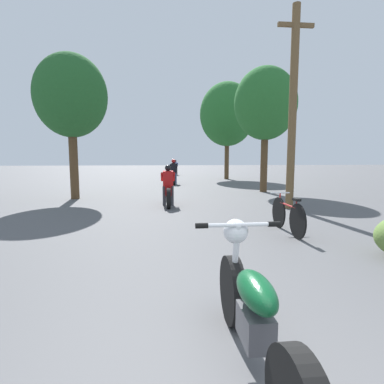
{
  "coord_description": "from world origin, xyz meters",
  "views": [
    {
      "loc": [
        -0.57,
        -1.03,
        1.6
      ],
      "look_at": [
        0.03,
        4.96,
        0.9
      ],
      "focal_mm": 28.0,
      "sensor_mm": 36.0,
      "label": 1
    }
  ],
  "objects_px": {
    "roadside_tree_right_far": "(227,114)",
    "motorcycle_rider_mid": "(174,175)",
    "roadside_tree_left": "(71,97)",
    "motorcycle_foreground": "(253,313)",
    "roadside_tree_right_near": "(266,104)",
    "motorcycle_rider_far": "(175,169)",
    "motorcycle_rider_lead": "(168,190)",
    "utility_pole": "(293,107)",
    "bicycle_parked": "(288,215)"
  },
  "relations": [
    {
      "from": "utility_pole",
      "to": "bicycle_parked",
      "type": "xyz_separation_m",
      "value": [
        -1.34,
        -2.96,
        -2.75
      ]
    },
    {
      "from": "roadside_tree_left",
      "to": "motorcycle_rider_far",
      "type": "bearing_deg",
      "value": 73.24
    },
    {
      "from": "motorcycle_rider_far",
      "to": "roadside_tree_left",
      "type": "bearing_deg",
      "value": -106.76
    },
    {
      "from": "motorcycle_rider_far",
      "to": "motorcycle_rider_lead",
      "type": "bearing_deg",
      "value": -93.35
    },
    {
      "from": "utility_pole",
      "to": "motorcycle_foreground",
      "type": "distance_m",
      "value": 8.11
    },
    {
      "from": "motorcycle_rider_mid",
      "to": "bicycle_parked",
      "type": "xyz_separation_m",
      "value": [
        1.95,
        -11.96,
        -0.19
      ]
    },
    {
      "from": "motorcycle_foreground",
      "to": "motorcycle_rider_far",
      "type": "distance_m",
      "value": 25.02
    },
    {
      "from": "motorcycle_rider_lead",
      "to": "bicycle_parked",
      "type": "height_order",
      "value": "motorcycle_rider_lead"
    },
    {
      "from": "roadside_tree_right_near",
      "to": "bicycle_parked",
      "type": "bearing_deg",
      "value": -105.4
    },
    {
      "from": "motorcycle_foreground",
      "to": "motorcycle_rider_mid",
      "type": "relative_size",
      "value": 1.02
    },
    {
      "from": "roadside_tree_right_near",
      "to": "motorcycle_rider_far",
      "type": "xyz_separation_m",
      "value": [
        -3.51,
        13.56,
        -3.47
      ]
    },
    {
      "from": "motorcycle_rider_lead",
      "to": "motorcycle_rider_mid",
      "type": "distance_m",
      "value": 8.0
    },
    {
      "from": "roadside_tree_right_far",
      "to": "motorcycle_rider_mid",
      "type": "xyz_separation_m",
      "value": [
        -4.07,
        -3.85,
        -4.13
      ]
    },
    {
      "from": "motorcycle_rider_lead",
      "to": "motorcycle_foreground",
      "type": "bearing_deg",
      "value": -86.62
    },
    {
      "from": "motorcycle_rider_mid",
      "to": "bicycle_parked",
      "type": "distance_m",
      "value": 12.12
    },
    {
      "from": "motorcycle_rider_lead",
      "to": "bicycle_parked",
      "type": "relative_size",
      "value": 1.23
    },
    {
      "from": "motorcycle_foreground",
      "to": "motorcycle_rider_mid",
      "type": "xyz_separation_m",
      "value": [
        0.03,
        15.91,
        0.12
      ]
    },
    {
      "from": "motorcycle_rider_far",
      "to": "motorcycle_rider_mid",
      "type": "bearing_deg",
      "value": -93.18
    },
    {
      "from": "utility_pole",
      "to": "roadside_tree_right_near",
      "type": "bearing_deg",
      "value": 80.87
    },
    {
      "from": "utility_pole",
      "to": "roadside_tree_right_far",
      "type": "distance_m",
      "value": 12.97
    },
    {
      "from": "utility_pole",
      "to": "motorcycle_rider_far",
      "type": "height_order",
      "value": "utility_pole"
    },
    {
      "from": "roadside_tree_right_far",
      "to": "roadside_tree_left",
      "type": "distance_m",
      "value": 12.83
    },
    {
      "from": "utility_pole",
      "to": "bicycle_parked",
      "type": "distance_m",
      "value": 4.25
    },
    {
      "from": "utility_pole",
      "to": "motorcycle_rider_mid",
      "type": "bearing_deg",
      "value": 110.04
    },
    {
      "from": "roadside_tree_right_near",
      "to": "motorcycle_rider_mid",
      "type": "height_order",
      "value": "roadside_tree_right_near"
    },
    {
      "from": "roadside_tree_right_near",
      "to": "roadside_tree_right_far",
      "type": "height_order",
      "value": "roadside_tree_right_far"
    },
    {
      "from": "roadside_tree_right_near",
      "to": "motorcycle_rider_far",
      "type": "distance_m",
      "value": 14.43
    },
    {
      "from": "motorcycle_foreground",
      "to": "motorcycle_rider_far",
      "type": "height_order",
      "value": "motorcycle_rider_far"
    },
    {
      "from": "utility_pole",
      "to": "motorcycle_rider_far",
      "type": "distance_m",
      "value": 18.5
    },
    {
      "from": "roadside_tree_left",
      "to": "bicycle_parked",
      "type": "height_order",
      "value": "roadside_tree_left"
    },
    {
      "from": "motorcycle_foreground",
      "to": "motorcycle_rider_mid",
      "type": "bearing_deg",
      "value": 89.91
    },
    {
      "from": "motorcycle_rider_lead",
      "to": "utility_pole",
      "type": "bearing_deg",
      "value": -15.14
    },
    {
      "from": "motorcycle_foreground",
      "to": "motorcycle_rider_mid",
      "type": "distance_m",
      "value": 15.91
    },
    {
      "from": "roadside_tree_right_near",
      "to": "roadside_tree_left",
      "type": "bearing_deg",
      "value": -168.86
    },
    {
      "from": "roadside_tree_right_far",
      "to": "roadside_tree_left",
      "type": "height_order",
      "value": "roadside_tree_right_far"
    },
    {
      "from": "utility_pole",
      "to": "motorcycle_foreground",
      "type": "height_order",
      "value": "utility_pole"
    },
    {
      "from": "motorcycle_rider_lead",
      "to": "roadside_tree_right_near",
      "type": "bearing_deg",
      "value": 38.03
    },
    {
      "from": "motorcycle_rider_far",
      "to": "bicycle_parked",
      "type": "xyz_separation_m",
      "value": [
        1.44,
        -21.07,
        -0.15
      ]
    },
    {
      "from": "motorcycle_rider_far",
      "to": "motorcycle_foreground",
      "type": "bearing_deg",
      "value": -91.22
    },
    {
      "from": "utility_pole",
      "to": "bicycle_parked",
      "type": "relative_size",
      "value": 3.65
    },
    {
      "from": "roadside_tree_right_near",
      "to": "motorcycle_foreground",
      "type": "height_order",
      "value": "roadside_tree_right_near"
    },
    {
      "from": "utility_pole",
      "to": "motorcycle_rider_lead",
      "type": "distance_m",
      "value": 4.71
    },
    {
      "from": "utility_pole",
      "to": "motorcycle_rider_far",
      "type": "relative_size",
      "value": 3.09
    },
    {
      "from": "utility_pole",
      "to": "roadside_tree_right_far",
      "type": "relative_size",
      "value": 0.87
    },
    {
      "from": "roadside_tree_right_far",
      "to": "roadside_tree_left",
      "type": "xyz_separation_m",
      "value": [
        -8.13,
        -9.89,
        -0.83
      ]
    },
    {
      "from": "motorcycle_foreground",
      "to": "motorcycle_rider_lead",
      "type": "height_order",
      "value": "motorcycle_rider_lead"
    },
    {
      "from": "roadside_tree_right_near",
      "to": "bicycle_parked",
      "type": "relative_size",
      "value": 3.4
    },
    {
      "from": "utility_pole",
      "to": "motorcycle_rider_far",
      "type": "xyz_separation_m",
      "value": [
        -2.78,
        18.11,
        -2.6
      ]
    },
    {
      "from": "utility_pole",
      "to": "motorcycle_foreground",
      "type": "bearing_deg",
      "value": -115.61
    },
    {
      "from": "roadside_tree_left",
      "to": "motorcycle_foreground",
      "type": "height_order",
      "value": "roadside_tree_left"
    }
  ]
}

